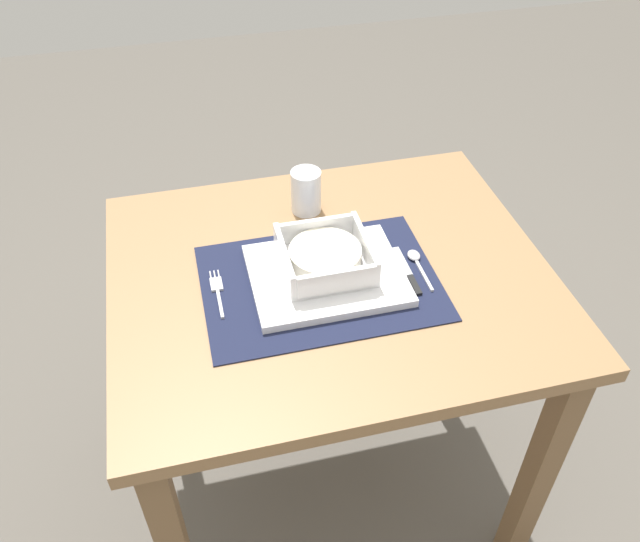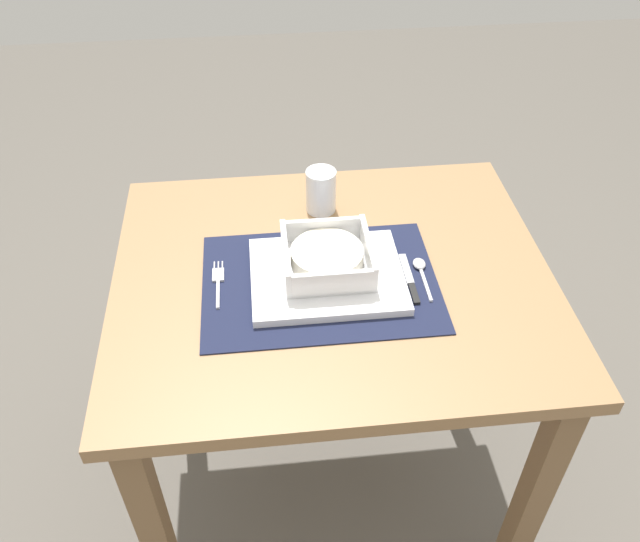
{
  "view_description": "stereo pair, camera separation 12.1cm",
  "coord_description": "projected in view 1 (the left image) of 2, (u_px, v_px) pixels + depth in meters",
  "views": [
    {
      "loc": [
        -0.24,
        -0.9,
        1.56
      ],
      "look_at": [
        -0.03,
        -0.02,
        0.76
      ],
      "focal_mm": 36.85,
      "sensor_mm": 36.0,
      "label": 1
    },
    {
      "loc": [
        -0.12,
        -0.93,
        1.56
      ],
      "look_at": [
        -0.03,
        -0.02,
        0.76
      ],
      "focal_mm": 36.85,
      "sensor_mm": 36.0,
      "label": 2
    }
  ],
  "objects": [
    {
      "name": "ground_plane",
      "position": [
        328.0,
        477.0,
        1.74
      ],
      "size": [
        6.0,
        6.0,
        0.0
      ],
      "primitive_type": "plane",
      "color": "#59544C"
    },
    {
      "name": "dining_table",
      "position": [
        330.0,
        316.0,
        1.33
      ],
      "size": [
        0.83,
        0.7,
        0.73
      ],
      "color": "#936D47",
      "rests_on": "ground"
    },
    {
      "name": "placemat",
      "position": [
        320.0,
        282.0,
        1.23
      ],
      "size": [
        0.44,
        0.32,
        0.0
      ],
      "primitive_type": "cube",
      "color": "#191E38",
      "rests_on": "dining_table"
    },
    {
      "name": "serving_plate",
      "position": [
        326.0,
        275.0,
        1.23
      ],
      "size": [
        0.28,
        0.23,
        0.02
      ],
      "primitive_type": "cube",
      "color": "white",
      "rests_on": "placemat"
    },
    {
      "name": "porridge_bowl",
      "position": [
        326.0,
        258.0,
        1.22
      ],
      "size": [
        0.16,
        0.16,
        0.06
      ],
      "color": "white",
      "rests_on": "serving_plate"
    },
    {
      "name": "fork",
      "position": [
        217.0,
        290.0,
        1.21
      ],
      "size": [
        0.02,
        0.13,
        0.0
      ],
      "rotation": [
        0.0,
        0.0,
        0.01
      ],
      "color": "silver",
      "rests_on": "placemat"
    },
    {
      "name": "spoon",
      "position": [
        416.0,
        260.0,
        1.27
      ],
      "size": [
        0.02,
        0.12,
        0.01
      ],
      "rotation": [
        0.0,
        0.0,
        0.04
      ],
      "color": "silver",
      "rests_on": "placemat"
    },
    {
      "name": "butter_knife",
      "position": [
        408.0,
        273.0,
        1.24
      ],
      "size": [
        0.01,
        0.14,
        0.01
      ],
      "rotation": [
        0.0,
        0.0,
        -0.0
      ],
      "color": "black",
      "rests_on": "placemat"
    },
    {
      "name": "bread_knife",
      "position": [
        391.0,
        267.0,
        1.26
      ],
      "size": [
        0.01,
        0.14,
        0.01
      ],
      "rotation": [
        0.0,
        0.0,
        0.03
      ],
      "color": "#59331E",
      "rests_on": "placemat"
    },
    {
      "name": "drinking_glass",
      "position": [
        307.0,
        193.0,
        1.38
      ],
      "size": [
        0.06,
        0.06,
        0.09
      ],
      "color": "white",
      "rests_on": "dining_table"
    }
  ]
}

